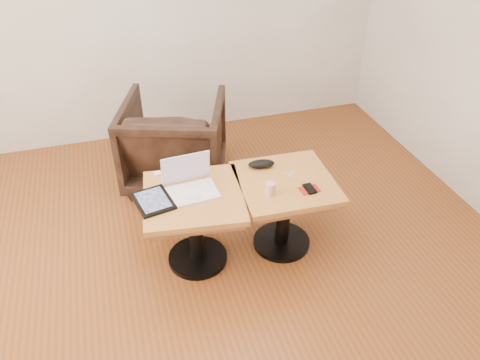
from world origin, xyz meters
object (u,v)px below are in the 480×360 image
object	(u,v)px
side_table_left	(194,212)
striped_cup	(270,189)
laptop	(190,185)
armchair	(175,142)
side_table_right	(284,197)

from	to	relation	value
side_table_left	striped_cup	distance (m)	0.50
laptop	armchair	distance (m)	0.96
laptop	striped_cup	distance (m)	0.49
side_table_left	side_table_right	world-z (taller)	same
laptop	side_table_right	bearing A→B (deg)	-10.37
side_table_left	armchair	bearing A→B (deg)	94.66
laptop	armchair	size ratio (longest dim) A/B	0.41
side_table_left	armchair	distance (m)	0.98
side_table_right	armchair	distance (m)	1.14
side_table_left	laptop	xyz separation A→B (m)	(-0.01, 0.05, 0.18)
side_table_left	laptop	bearing A→B (deg)	104.56
side_table_right	laptop	size ratio (longest dim) A/B	1.95
laptop	armchair	bearing A→B (deg)	82.58
striped_cup	armchair	distance (m)	1.20
side_table_right	striped_cup	bearing A→B (deg)	-140.98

